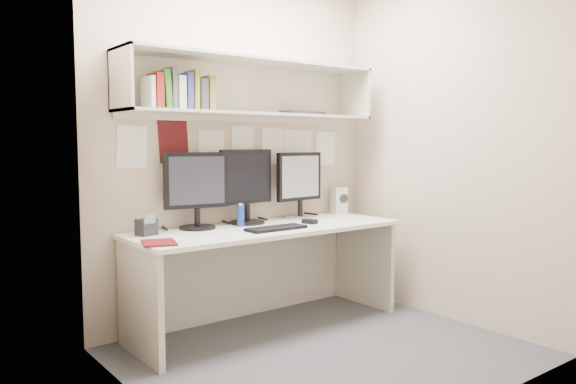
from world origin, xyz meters
TOP-DOWN VIEW (x-y plane):
  - floor at (0.00, 0.00)m, footprint 2.40×2.00m
  - wall_back at (0.00, 1.00)m, footprint 2.40×0.02m
  - wall_front at (0.00, -1.00)m, footprint 2.40×0.02m
  - wall_left at (-1.20, 0.00)m, footprint 0.02×2.00m
  - wall_right at (1.20, 0.00)m, footprint 0.02×2.00m
  - desk at (0.00, 0.65)m, footprint 2.00×0.70m
  - overhead_hutch at (0.00, 0.86)m, footprint 2.00×0.38m
  - pinned_papers at (0.00, 0.99)m, footprint 1.92×0.01m
  - monitor_left at (-0.44, 0.87)m, footprint 0.46×0.25m
  - monitor_center at (-0.03, 0.87)m, footprint 0.47×0.26m
  - monitor_right at (0.47, 0.87)m, footprint 0.45×0.25m
  - keyboard at (-0.04, 0.49)m, footprint 0.44×0.16m
  - mouse at (0.34, 0.58)m, footprint 0.08×0.12m
  - speaker at (0.90, 0.87)m, footprint 0.14×0.14m
  - blue_bottle at (-0.15, 0.77)m, footprint 0.05×0.05m
  - maroon_notebook at (-0.91, 0.48)m, footprint 0.25×0.28m
  - desk_phone at (-0.84, 0.81)m, footprint 0.14×0.13m
  - book_stack at (-0.58, 0.82)m, footprint 0.46×0.17m
  - hutch_tray at (0.45, 0.80)m, footprint 0.41×0.22m

SIDE VIEW (x-z plane):
  - floor at x=0.00m, z-range -0.01..0.01m
  - desk at x=0.00m, z-range 0.00..0.73m
  - maroon_notebook at x=-0.91m, z-range 0.73..0.74m
  - keyboard at x=-0.04m, z-range 0.73..0.75m
  - mouse at x=0.34m, z-range 0.73..0.76m
  - desk_phone at x=-0.84m, z-range 0.71..0.86m
  - blue_bottle at x=-0.15m, z-range 0.73..0.89m
  - speaker at x=0.90m, z-range 0.73..0.95m
  - monitor_right at x=0.47m, z-range 0.75..1.27m
  - monitor_left at x=-0.44m, z-range 0.75..1.28m
  - monitor_center at x=-0.03m, z-range 0.75..1.30m
  - pinned_papers at x=0.00m, z-range 1.01..1.49m
  - wall_back at x=0.00m, z-range 0.00..2.60m
  - wall_front at x=0.00m, z-range 0.00..2.60m
  - wall_left at x=-1.20m, z-range 0.00..2.60m
  - wall_right at x=1.20m, z-range 0.00..2.60m
  - hutch_tray at x=0.45m, z-range 1.54..1.57m
  - book_stack at x=-0.58m, z-range 1.52..1.80m
  - overhead_hutch at x=0.00m, z-range 1.52..1.92m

